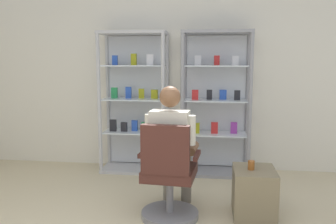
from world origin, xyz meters
The scene contains 7 objects.
back_wall centered at (0.00, 3.00, 1.35)m, with size 6.00×0.10×2.70m, color silver.
display_cabinet_left centered at (-0.55, 2.76, 0.96)m, with size 0.90×0.45×1.90m.
display_cabinet_right centered at (0.55, 2.76, 0.96)m, with size 0.90×0.45×1.90m.
office_chair centered at (0.11, 1.23, 0.39)m, with size 0.58×0.56×0.96m.
seated_shopkeeper centered at (0.12, 1.40, 0.71)m, with size 0.51×0.59×1.29m.
storage_crate centered at (0.93, 1.43, 0.24)m, with size 0.40×0.48×0.48m, color #72664C.
tea_glass centered at (0.89, 1.41, 0.52)m, with size 0.06×0.06×0.09m, color brown.
Camera 1 is at (0.51, -1.96, 1.54)m, focal length 37.73 mm.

